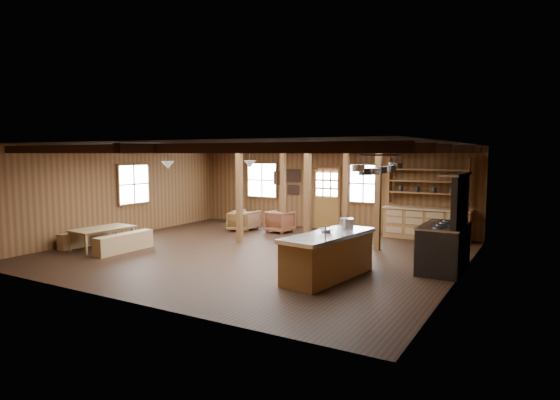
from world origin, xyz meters
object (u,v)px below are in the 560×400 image
object	(u,v)px
kitchen_island	(328,255)
commercial_range	(446,240)
dining_table	(103,238)
armchair_a	(239,221)
armchair_c	(246,220)
armchair_b	(280,222)

from	to	relation	value
kitchen_island	commercial_range	distance (m)	2.71
dining_table	armchair_a	size ratio (longest dim) A/B	2.30
armchair_c	commercial_range	bearing A→B (deg)	165.79
armchair_a	commercial_range	bearing A→B (deg)	141.55
armchair_a	armchair_b	world-z (taller)	armchair_b
kitchen_island	commercial_range	xyz separation A→B (m)	(2.00, 1.81, 0.21)
dining_table	armchair_b	xyz separation A→B (m)	(2.87, 4.66, 0.07)
dining_table	kitchen_island	bearing A→B (deg)	-82.40
dining_table	armchair_a	world-z (taller)	armchair_a
armchair_b	armchair_c	xyz separation A→B (m)	(-1.28, -0.08, -0.02)
kitchen_island	armchair_b	xyz separation A→B (m)	(-3.67, 4.35, -0.12)
commercial_range	dining_table	xyz separation A→B (m)	(-8.54, -2.13, -0.40)
dining_table	armchair_c	world-z (taller)	armchair_c
commercial_range	armchair_b	size ratio (longest dim) A/B	2.75
kitchen_island	dining_table	size ratio (longest dim) A/B	1.61
commercial_range	armchair_a	distance (m)	7.36
kitchen_island	armchair_b	bearing A→B (deg)	138.06
dining_table	armchair_c	size ratio (longest dim) A/B	2.20
kitchen_island	armchair_b	distance (m)	5.69
armchair_b	commercial_range	bearing A→B (deg)	161.94
armchair_b	armchair_c	world-z (taller)	armchair_b
dining_table	armchair_c	distance (m)	4.85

